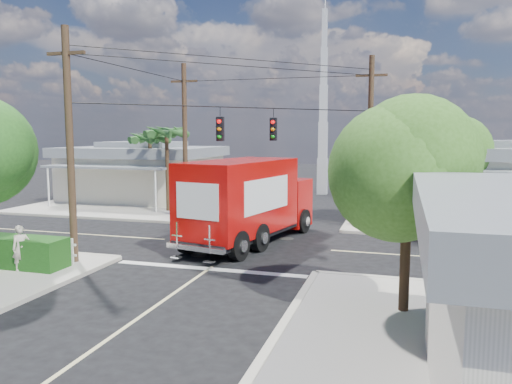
% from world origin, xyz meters
% --- Properties ---
extents(ground, '(120.00, 120.00, 0.00)m').
position_xyz_m(ground, '(0.00, 0.00, 0.00)').
color(ground, black).
rests_on(ground, ground).
extents(sidewalk_ne, '(14.12, 14.12, 0.14)m').
position_xyz_m(sidewalk_ne, '(10.88, 10.88, 0.07)').
color(sidewalk_ne, '#ADA79C').
rests_on(sidewalk_ne, ground).
extents(sidewalk_nw, '(14.12, 14.12, 0.14)m').
position_xyz_m(sidewalk_nw, '(-10.88, 10.88, 0.07)').
color(sidewalk_nw, '#ADA79C').
rests_on(sidewalk_nw, ground).
extents(road_markings, '(32.00, 32.00, 0.01)m').
position_xyz_m(road_markings, '(0.00, -1.47, 0.01)').
color(road_markings, beige).
rests_on(road_markings, ground).
extents(building_ne, '(11.80, 10.20, 4.50)m').
position_xyz_m(building_ne, '(12.50, 11.97, 2.32)').
color(building_ne, silver).
rests_on(building_ne, sidewalk_ne).
extents(building_nw, '(10.80, 10.20, 4.30)m').
position_xyz_m(building_nw, '(-12.00, 12.46, 2.22)').
color(building_nw, beige).
rests_on(building_nw, sidewalk_nw).
extents(radio_tower, '(0.80, 0.80, 17.00)m').
position_xyz_m(radio_tower, '(0.50, 20.00, 5.64)').
color(radio_tower, silver).
rests_on(radio_tower, ground).
extents(tree_ne_front, '(4.21, 4.14, 6.66)m').
position_xyz_m(tree_ne_front, '(7.21, 6.76, 4.77)').
color(tree_ne_front, '#422D1C').
rests_on(tree_ne_front, sidewalk_ne).
extents(tree_ne_back, '(3.77, 3.66, 5.82)m').
position_xyz_m(tree_ne_back, '(9.81, 8.96, 4.19)').
color(tree_ne_back, '#422D1C').
rests_on(tree_ne_back, sidewalk_ne).
extents(tree_se, '(3.67, 3.54, 5.62)m').
position_xyz_m(tree_se, '(7.01, -7.24, 4.04)').
color(tree_se, '#422D1C').
rests_on(tree_se, sidewalk_se).
extents(palm_nw_front, '(3.01, 3.08, 5.59)m').
position_xyz_m(palm_nw_front, '(-7.50, 7.50, 5.04)').
color(palm_nw_front, '#422D1C').
rests_on(palm_nw_front, sidewalk_nw).
extents(palm_nw_back, '(3.01, 3.08, 5.19)m').
position_xyz_m(palm_nw_back, '(-9.50, 9.00, 4.67)').
color(palm_nw_back, '#422D1C').
rests_on(palm_nw_back, sidewalk_nw).
extents(utility_poles, '(12.00, 10.68, 9.00)m').
position_xyz_m(utility_poles, '(-1.58, 1.60, 4.67)').
color(utility_poles, '#473321').
rests_on(utility_poles, ground).
extents(picket_fence, '(5.94, 0.06, 1.00)m').
position_xyz_m(picket_fence, '(-7.80, -5.60, 0.68)').
color(picket_fence, silver).
rests_on(picket_fence, sidewalk_sw).
extents(vending_boxes, '(1.90, 0.50, 1.10)m').
position_xyz_m(vending_boxes, '(6.50, 6.20, 0.69)').
color(vending_boxes, '#B2190E').
rests_on(vending_boxes, sidewalk_ne).
extents(delivery_truck, '(4.51, 9.30, 3.87)m').
position_xyz_m(delivery_truck, '(0.10, 0.44, 1.97)').
color(delivery_truck, black).
rests_on(delivery_truck, ground).
extents(parked_car, '(5.10, 2.55, 1.39)m').
position_xyz_m(parked_car, '(10.50, 2.45, 0.69)').
color(parked_car, silver).
rests_on(parked_car, ground).
extents(pedestrian, '(0.68, 0.72, 1.66)m').
position_xyz_m(pedestrian, '(-6.17, -6.89, 0.97)').
color(pedestrian, '#BFB0A1').
rests_on(pedestrian, sidewalk_sw).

